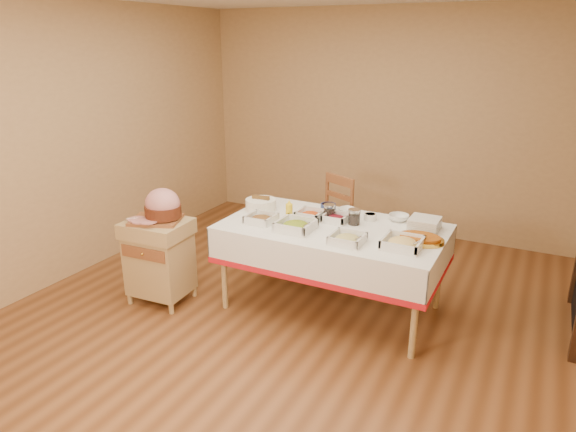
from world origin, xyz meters
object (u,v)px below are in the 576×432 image
at_px(butcher_cart, 159,256).
at_px(bread_basket, 261,204).
at_px(dining_table, 332,244).
at_px(dining_chair, 328,222).
at_px(preserve_jar_right, 354,218).
at_px(mustard_bottle, 289,211).
at_px(preserve_jar_left, 329,212).
at_px(plate_stack, 425,224).
at_px(ham_on_board, 162,207).
at_px(brass_platter, 420,239).

xyz_separation_m(butcher_cart, bread_basket, (0.66, 0.66, 0.39)).
height_order(dining_table, dining_chair, dining_chair).
xyz_separation_m(dining_table, bread_basket, (-0.75, 0.10, 0.21)).
distance_m(preserve_jar_right, bread_basket, 0.89).
height_order(dining_chair, mustard_bottle, same).
distance_m(preserve_jar_left, bread_basket, 0.65).
xyz_separation_m(dining_chair, plate_stack, (1.06, -0.52, 0.32)).
distance_m(ham_on_board, mustard_bottle, 1.09).
height_order(butcher_cart, ham_on_board, ham_on_board).
bearing_deg(ham_on_board, butcher_cart, -141.93).
distance_m(dining_table, mustard_bottle, 0.46).
bearing_deg(bread_basket, mustard_bottle, -21.92).
height_order(dining_table, ham_on_board, ham_on_board).
distance_m(dining_chair, bread_basket, 0.84).
bearing_deg(mustard_bottle, dining_chair, 88.61).
xyz_separation_m(dining_chair, mustard_bottle, (-0.02, -0.82, 0.36)).
distance_m(dining_table, bread_basket, 0.79).
bearing_deg(ham_on_board, preserve_jar_left, 28.86).
relative_size(dining_chair, bread_basket, 3.41).
bearing_deg(butcher_cart, ham_on_board, 38.07).
distance_m(preserve_jar_right, mustard_bottle, 0.55).
bearing_deg(butcher_cart, brass_platter, 14.33).
distance_m(dining_table, preserve_jar_right, 0.29).
bearing_deg(mustard_bottle, brass_platter, 1.45).
distance_m(preserve_jar_left, plate_stack, 0.80).
bearing_deg(preserve_jar_left, bread_basket, -174.23).
relative_size(butcher_cart, dining_chair, 0.79).
xyz_separation_m(butcher_cart, preserve_jar_left, (1.30, 0.73, 0.39)).
height_order(preserve_jar_left, bread_basket, preserve_jar_left).
relative_size(preserve_jar_left, mustard_bottle, 0.69).
height_order(butcher_cart, preserve_jar_left, preserve_jar_left).
relative_size(preserve_jar_right, mustard_bottle, 0.72).
xyz_separation_m(preserve_jar_left, mustard_bottle, (-0.28, -0.21, 0.03)).
distance_m(dining_table, plate_stack, 0.77).
relative_size(preserve_jar_left, brass_platter, 0.34).
distance_m(mustard_bottle, bread_basket, 0.39).
distance_m(butcher_cart, ham_on_board, 0.45).
height_order(plate_stack, brass_platter, plate_stack).
xyz_separation_m(preserve_jar_right, brass_platter, (0.58, -0.14, -0.04)).
distance_m(dining_chair, mustard_bottle, 0.90).
bearing_deg(dining_table, plate_stack, 20.57).
distance_m(butcher_cart, mustard_bottle, 1.22).
xyz_separation_m(butcher_cart, ham_on_board, (0.04, 0.03, 0.45)).
height_order(ham_on_board, mustard_bottle, ham_on_board).
bearing_deg(bread_basket, plate_stack, 6.28).
relative_size(ham_on_board, mustard_bottle, 2.35).
relative_size(butcher_cart, brass_platter, 2.01).
xyz_separation_m(ham_on_board, preserve_jar_left, (1.26, 0.69, -0.06)).
height_order(butcher_cart, mustard_bottle, mustard_bottle).
height_order(dining_table, butcher_cart, dining_table).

